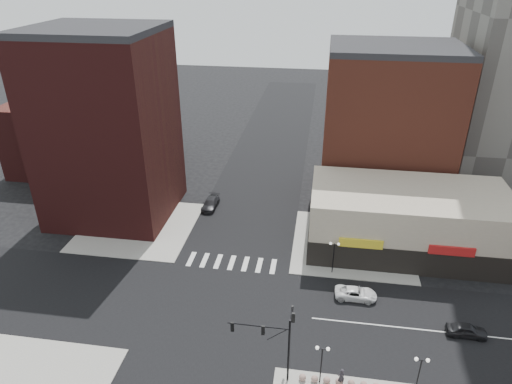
# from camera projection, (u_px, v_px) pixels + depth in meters

# --- Properties ---
(ground) EXTENTS (240.00, 240.00, 0.00)m
(ground) POSITION_uv_depth(u_px,v_px,m) (217.00, 308.00, 48.38)
(ground) COLOR black
(ground) RESTS_ON ground
(road_ew) EXTENTS (200.00, 14.00, 0.02)m
(road_ew) POSITION_uv_depth(u_px,v_px,m) (217.00, 308.00, 48.37)
(road_ew) COLOR black
(road_ew) RESTS_ON ground
(road_ns) EXTENTS (14.00, 200.00, 0.02)m
(road_ns) POSITION_uv_depth(u_px,v_px,m) (217.00, 308.00, 48.37)
(road_ns) COLOR black
(road_ns) RESTS_ON ground
(sidewalk_nw) EXTENTS (15.00, 15.00, 0.12)m
(sidewalk_nw) POSITION_uv_depth(u_px,v_px,m) (139.00, 226.00, 63.05)
(sidewalk_nw) COLOR gray
(sidewalk_nw) RESTS_ON ground
(sidewalk_ne) EXTENTS (15.00, 15.00, 0.12)m
(sidewalk_ne) POSITION_uv_depth(u_px,v_px,m) (352.00, 244.00, 59.16)
(sidewalk_ne) COLOR gray
(sidewalk_ne) RESTS_ON ground
(building_nw) EXTENTS (16.00, 15.00, 25.00)m
(building_nw) POSITION_uv_depth(u_px,v_px,m) (107.00, 130.00, 61.50)
(building_nw) COLOR #3D1413
(building_nw) RESTS_ON ground
(building_nw_low) EXTENTS (20.00, 18.00, 12.00)m
(building_nw_low) POSITION_uv_depth(u_px,v_px,m) (82.00, 132.00, 79.85)
(building_nw_low) COLOR #3D1413
(building_nw_low) RESTS_ON ground
(building_ne_midrise) EXTENTS (18.00, 15.00, 22.00)m
(building_ne_midrise) POSITION_uv_depth(u_px,v_px,m) (386.00, 128.00, 66.76)
(building_ne_midrise) COLOR brown
(building_ne_midrise) RESTS_ON ground
(building_ne_row) EXTENTS (24.20, 12.20, 8.00)m
(building_ne_row) POSITION_uv_depth(u_px,v_px,m) (406.00, 225.00, 57.24)
(building_ne_row) COLOR #B8AA92
(building_ne_row) RESTS_ON ground
(traffic_signal) EXTENTS (5.59, 3.09, 7.77)m
(traffic_signal) POSITION_uv_depth(u_px,v_px,m) (278.00, 334.00, 38.25)
(traffic_signal) COLOR black
(traffic_signal) RESTS_ON ground
(street_lamp_se_a) EXTENTS (1.22, 0.32, 4.16)m
(street_lamp_se_a) POSITION_uv_depth(u_px,v_px,m) (322.00, 356.00, 38.36)
(street_lamp_se_a) COLOR black
(street_lamp_se_a) RESTS_ON sidewalk_se
(street_lamp_se_b) EXTENTS (1.22, 0.32, 4.16)m
(street_lamp_se_b) POSITION_uv_depth(u_px,v_px,m) (420.00, 367.00, 37.28)
(street_lamp_se_b) COLOR black
(street_lamp_se_b) RESTS_ON sidewalk_se
(street_lamp_ne) EXTENTS (1.22, 0.32, 4.16)m
(street_lamp_ne) POSITION_uv_depth(u_px,v_px,m) (334.00, 250.00, 52.30)
(street_lamp_ne) COLOR black
(street_lamp_ne) RESTS_ON sidewalk_ne
(bollard_row) EXTENTS (7.97, 0.62, 0.62)m
(bollard_row) POSITION_uv_depth(u_px,v_px,m) (345.00, 383.00, 39.37)
(bollard_row) COLOR gray
(bollard_row) RESTS_ON sidewalk_se
(white_suv) EXTENTS (4.54, 2.12, 1.26)m
(white_suv) POSITION_uv_depth(u_px,v_px,m) (356.00, 293.00, 49.56)
(white_suv) COLOR white
(white_suv) RESTS_ON ground
(dark_sedan_east) EXTENTS (3.87, 1.60, 1.31)m
(dark_sedan_east) POSITION_uv_depth(u_px,v_px,m) (467.00, 330.00, 44.61)
(dark_sedan_east) COLOR black
(dark_sedan_east) RESTS_ON ground
(dark_sedan_north) EXTENTS (2.11, 4.85, 1.39)m
(dark_sedan_north) POSITION_uv_depth(u_px,v_px,m) (211.00, 203.00, 67.64)
(dark_sedan_north) COLOR black
(dark_sedan_north) RESTS_ON ground
(pedestrian) EXTENTS (0.80, 0.72, 1.85)m
(pedestrian) POSITION_uv_depth(u_px,v_px,m) (341.00, 377.00, 39.14)
(pedestrian) COLOR #27242A
(pedestrian) RESTS_ON sidewalk_se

